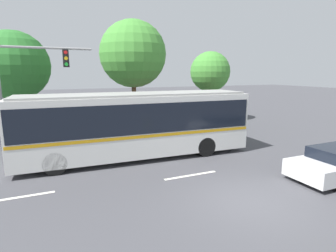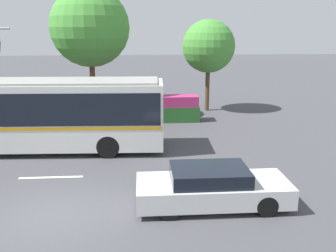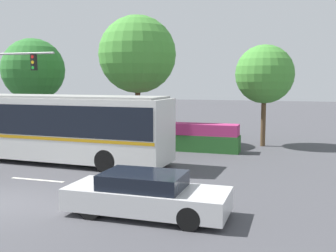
% 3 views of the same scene
% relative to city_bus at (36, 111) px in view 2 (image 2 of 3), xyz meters
% --- Properties ---
extents(ground_plane, '(140.00, 140.00, 0.00)m').
position_rel_city_bus_xyz_m(ground_plane, '(2.02, -6.26, -1.86)').
color(ground_plane, '#444449').
extents(city_bus, '(11.58, 2.99, 3.27)m').
position_rel_city_bus_xyz_m(city_bus, '(0.00, 0.00, 0.00)').
color(city_bus, silver).
rests_on(city_bus, ground).
extents(sedan_foreground, '(4.82, 1.87, 1.28)m').
position_rel_city_bus_xyz_m(sedan_foreground, '(6.96, -5.99, -1.24)').
color(sedan_foreground, silver).
rests_on(sedan_foreground, ground).
extents(flowering_hedge, '(6.88, 1.14, 1.56)m').
position_rel_city_bus_xyz_m(flowering_hedge, '(4.80, 5.13, -1.09)').
color(flowering_hedge, '#286028').
rests_on(flowering_hedge, ground).
extents(street_tree_centre, '(4.73, 4.73, 7.93)m').
position_rel_city_bus_xyz_m(street_tree_centre, '(1.77, 6.35, 3.69)').
color(street_tree_centre, brown).
rests_on(street_tree_centre, ground).
extents(street_tree_right, '(3.51, 3.51, 6.11)m').
position_rel_city_bus_xyz_m(street_tree_right, '(9.27, 7.99, 2.48)').
color(street_tree_right, brown).
rests_on(street_tree_right, ground).
extents(lane_stripe_mid, '(2.40, 0.16, 0.01)m').
position_rel_city_bus_xyz_m(lane_stripe_mid, '(1.29, -3.34, -1.85)').
color(lane_stripe_mid, silver).
rests_on(lane_stripe_mid, ground).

